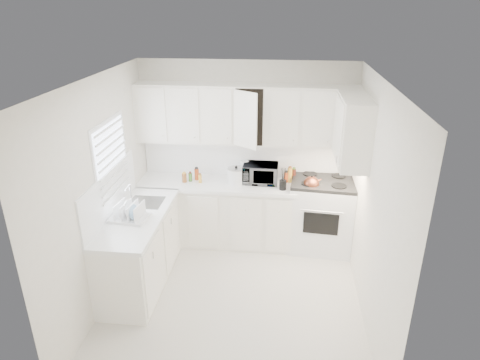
# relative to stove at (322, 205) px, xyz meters

# --- Properties ---
(floor) EXTENTS (3.20, 3.20, 0.00)m
(floor) POSITION_rel_stove_xyz_m (-1.10, -1.31, -0.67)
(floor) COLOR silver
(floor) RESTS_ON ground
(ceiling) EXTENTS (3.20, 3.20, 0.00)m
(ceiling) POSITION_rel_stove_xyz_m (-1.10, -1.31, 1.93)
(ceiling) COLOR white
(ceiling) RESTS_ON ground
(wall_back) EXTENTS (3.00, 0.00, 3.00)m
(wall_back) POSITION_rel_stove_xyz_m (-1.10, 0.29, 0.63)
(wall_back) COLOR white
(wall_back) RESTS_ON ground
(wall_front) EXTENTS (3.00, 0.00, 3.00)m
(wall_front) POSITION_rel_stove_xyz_m (-1.10, -2.91, 0.63)
(wall_front) COLOR white
(wall_front) RESTS_ON ground
(wall_left) EXTENTS (0.00, 3.20, 3.20)m
(wall_left) POSITION_rel_stove_xyz_m (-2.60, -1.31, 0.63)
(wall_left) COLOR white
(wall_left) RESTS_ON ground
(wall_right) EXTENTS (0.00, 3.20, 3.20)m
(wall_right) POSITION_rel_stove_xyz_m (0.40, -1.31, 0.63)
(wall_right) COLOR white
(wall_right) RESTS_ON ground
(window_blinds) EXTENTS (0.06, 0.96, 1.06)m
(window_blinds) POSITION_rel_stove_xyz_m (-2.58, -0.96, 0.88)
(window_blinds) COLOR white
(window_blinds) RESTS_ON wall_left
(lower_cabinets_back) EXTENTS (2.22, 0.60, 0.90)m
(lower_cabinets_back) POSITION_rel_stove_xyz_m (-1.49, -0.01, -0.22)
(lower_cabinets_back) COLOR white
(lower_cabinets_back) RESTS_ON floor
(lower_cabinets_left) EXTENTS (0.60, 1.60, 0.90)m
(lower_cabinets_left) POSITION_rel_stove_xyz_m (-2.30, -1.11, -0.22)
(lower_cabinets_left) COLOR white
(lower_cabinets_left) RESTS_ON floor
(countertop_back) EXTENTS (2.24, 0.64, 0.05)m
(countertop_back) POSITION_rel_stove_xyz_m (-1.49, -0.02, 0.26)
(countertop_back) COLOR white
(countertop_back) RESTS_ON lower_cabinets_back
(countertop_left) EXTENTS (0.64, 1.62, 0.05)m
(countertop_left) POSITION_rel_stove_xyz_m (-2.29, -1.11, 0.26)
(countertop_left) COLOR white
(countertop_left) RESTS_ON lower_cabinets_left
(backsplash_back) EXTENTS (2.98, 0.02, 0.55)m
(backsplash_back) POSITION_rel_stove_xyz_m (-1.10, 0.28, 0.56)
(backsplash_back) COLOR white
(backsplash_back) RESTS_ON wall_back
(backsplash_left) EXTENTS (0.02, 1.60, 0.55)m
(backsplash_left) POSITION_rel_stove_xyz_m (-2.59, -1.11, 0.56)
(backsplash_left) COLOR white
(backsplash_left) RESTS_ON wall_left
(upper_cabinets_back) EXTENTS (3.00, 0.33, 0.80)m
(upper_cabinets_back) POSITION_rel_stove_xyz_m (-1.10, 0.13, 0.83)
(upper_cabinets_back) COLOR white
(upper_cabinets_back) RESTS_ON wall_back
(upper_cabinets_right) EXTENTS (0.33, 0.90, 0.80)m
(upper_cabinets_right) POSITION_rel_stove_xyz_m (0.24, -0.49, 0.83)
(upper_cabinets_right) COLOR white
(upper_cabinets_right) RESTS_ON wall_right
(sink) EXTENTS (0.42, 0.38, 0.30)m
(sink) POSITION_rel_stove_xyz_m (-2.29, -0.76, 0.40)
(sink) COLOR gray
(sink) RESTS_ON countertop_left
(stove) EXTENTS (0.93, 0.78, 1.33)m
(stove) POSITION_rel_stove_xyz_m (0.00, 0.00, 0.00)
(stove) COLOR white
(stove) RESTS_ON floor
(tea_kettle) EXTENTS (0.32, 0.29, 0.24)m
(tea_kettle) POSITION_rel_stove_xyz_m (-0.18, -0.16, 0.40)
(tea_kettle) COLOR #9F3C2B
(tea_kettle) RESTS_ON stove
(frying_pan) EXTENTS (0.38, 0.48, 0.04)m
(frying_pan) POSITION_rel_stove_xyz_m (0.18, 0.16, 0.30)
(frying_pan) COLOR black
(frying_pan) RESTS_ON stove
(microwave) EXTENTS (0.49, 0.27, 0.33)m
(microwave) POSITION_rel_stove_xyz_m (-0.88, 0.05, 0.45)
(microwave) COLOR gray
(microwave) RESTS_ON countertop_back
(rice_cooker) EXTENTS (0.26, 0.26, 0.25)m
(rice_cooker) POSITION_rel_stove_xyz_m (-1.21, -0.01, 0.41)
(rice_cooker) COLOR white
(rice_cooker) RESTS_ON countertop_back
(paper_towel) EXTENTS (0.12, 0.12, 0.27)m
(paper_towel) POSITION_rel_stove_xyz_m (-1.11, 0.16, 0.42)
(paper_towel) COLOR white
(paper_towel) RESTS_ON countertop_back
(utensil_crock) EXTENTS (0.12, 0.12, 0.32)m
(utensil_crock) POSITION_rel_stove_xyz_m (-0.56, -0.17, 0.44)
(utensil_crock) COLOR black
(utensil_crock) RESTS_ON countertop_back
(dish_rack) EXTENTS (0.46, 0.36, 0.23)m
(dish_rack) POSITION_rel_stove_xyz_m (-2.34, -1.21, 0.40)
(dish_rack) COLOR white
(dish_rack) RESTS_ON countertop_left
(spice_left_0) EXTENTS (0.06, 0.06, 0.13)m
(spice_left_0) POSITION_rel_stove_xyz_m (-1.95, 0.11, 0.35)
(spice_left_0) COLOR brown
(spice_left_0) RESTS_ON countertop_back
(spice_left_1) EXTENTS (0.06, 0.06, 0.13)m
(spice_left_1) POSITION_rel_stove_xyz_m (-1.87, 0.02, 0.35)
(spice_left_1) COLOR #3E7025
(spice_left_1) RESTS_ON countertop_back
(spice_left_2) EXTENTS (0.06, 0.06, 0.13)m
(spice_left_2) POSITION_rel_stove_xyz_m (-1.80, 0.11, 0.35)
(spice_left_2) COLOR #B44118
(spice_left_2) RESTS_ON countertop_back
(spice_left_3) EXTENTS (0.06, 0.06, 0.13)m
(spice_left_3) POSITION_rel_stove_xyz_m (-1.72, 0.02, 0.35)
(spice_left_3) COLOR yellow
(spice_left_3) RESTS_ON countertop_back
(sauce_right_0) EXTENTS (0.06, 0.06, 0.19)m
(sauce_right_0) POSITION_rel_stove_xyz_m (-0.52, 0.15, 0.38)
(sauce_right_0) COLOR #B44118
(sauce_right_0) RESTS_ON countertop_back
(sauce_right_1) EXTENTS (0.06, 0.06, 0.19)m
(sauce_right_1) POSITION_rel_stove_xyz_m (-0.46, 0.09, 0.38)
(sauce_right_1) COLOR yellow
(sauce_right_1) RESTS_ON countertop_back
(sauce_right_2) EXTENTS (0.06, 0.06, 0.19)m
(sauce_right_2) POSITION_rel_stove_xyz_m (-0.41, 0.15, 0.38)
(sauce_right_2) COLOR #4E1F16
(sauce_right_2) RESTS_ON countertop_back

